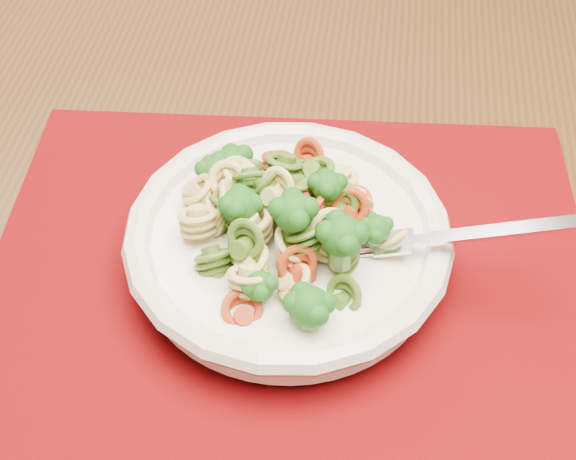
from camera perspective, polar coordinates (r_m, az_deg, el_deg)
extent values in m
cube|color=#4C2A15|center=(0.64, 5.00, -0.45)|extent=(1.77, 1.39, 0.04)
cube|color=#610407|center=(0.59, 0.15, -3.00)|extent=(0.50, 0.43, 0.00)
cylinder|color=white|center=(0.59, 0.00, -2.29)|extent=(0.10, 0.10, 0.01)
cylinder|color=white|center=(0.58, 0.00, -1.18)|extent=(0.21, 0.21, 0.03)
torus|color=white|center=(0.57, 0.00, -0.29)|extent=(0.23, 0.23, 0.02)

